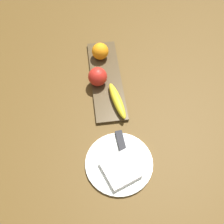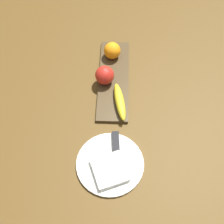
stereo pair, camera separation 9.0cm
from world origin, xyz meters
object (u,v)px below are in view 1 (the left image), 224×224
at_px(orange_near_apple, 100,51).
at_px(banana, 117,101).
at_px(folded_napkin, 120,170).
at_px(dinner_plate, 119,163).
at_px(fruit_tray, 106,79).
at_px(apple, 98,77).
at_px(knife, 122,147).

bearing_deg(orange_near_apple, banana, 8.79).
bearing_deg(folded_napkin, dinner_plate, -180.00).
xyz_separation_m(fruit_tray, dinner_plate, (0.35, -0.00, -0.00)).
relative_size(banana, dinner_plate, 0.74).
xyz_separation_m(fruit_tray, orange_near_apple, (-0.11, -0.01, 0.04)).
distance_m(fruit_tray, folded_napkin, 0.38).
relative_size(apple, banana, 0.44).
xyz_separation_m(dinner_plate, folded_napkin, (0.03, 0.00, 0.01)).
height_order(apple, dinner_plate, apple).
xyz_separation_m(orange_near_apple, knife, (0.42, 0.03, -0.03)).
distance_m(fruit_tray, knife, 0.30).
height_order(fruit_tray, apple, apple).
relative_size(banana, orange_near_apple, 2.43).
distance_m(banana, dinner_plate, 0.24).
distance_m(banana, orange_near_apple, 0.24).
distance_m(fruit_tray, orange_near_apple, 0.12).
distance_m(banana, folded_napkin, 0.26).
distance_m(apple, banana, 0.12).
height_order(fruit_tray, knife, knife).
height_order(dinner_plate, knife, knife).
relative_size(folded_napkin, knife, 0.58).
distance_m(banana, knife, 0.18).
bearing_deg(orange_near_apple, dinner_plate, 1.21).
xyz_separation_m(fruit_tray, banana, (0.12, 0.03, 0.02)).
bearing_deg(banana, folded_napkin, -16.83).
xyz_separation_m(dinner_plate, knife, (-0.05, 0.02, 0.01)).
bearing_deg(dinner_plate, folded_napkin, 0.00).
bearing_deg(knife, folded_napkin, -16.99).
height_order(orange_near_apple, folded_napkin, orange_near_apple).
relative_size(banana, folded_napkin, 1.55).
height_order(apple, banana, apple).
xyz_separation_m(orange_near_apple, folded_napkin, (0.50, 0.01, -0.03)).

